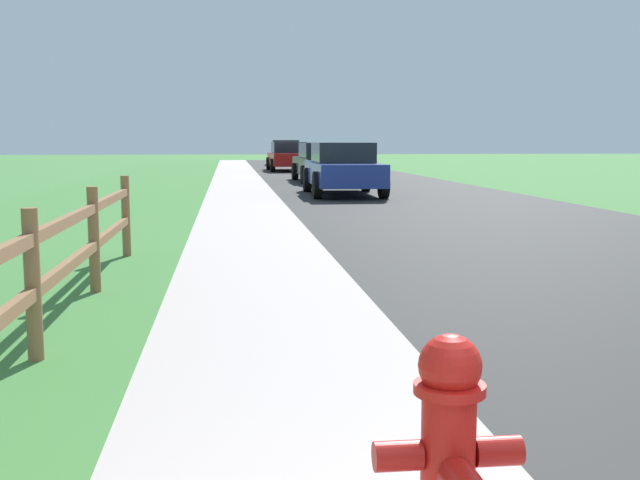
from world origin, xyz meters
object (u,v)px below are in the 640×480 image
object	(u,v)px
parked_suv_blue	(343,168)
parked_car_black	(324,162)
fire_hydrant	(449,457)
parked_car_red	(289,156)
parked_car_silver	(285,152)

from	to	relation	value
parked_suv_blue	parked_car_black	bearing A→B (deg)	87.36
fire_hydrant	parked_car_black	distance (m)	26.41
parked_car_black	parked_car_red	size ratio (longest dim) A/B	0.97
parked_suv_blue	fire_hydrant	bearing A→B (deg)	-97.39
parked_car_red	fire_hydrant	bearing A→B (deg)	-93.60
parked_suv_blue	parked_car_red	world-z (taller)	parked_suv_blue
fire_hydrant	parked_car_red	world-z (taller)	parked_car_red
parked_car_silver	parked_suv_blue	bearing A→B (deg)	-90.84
fire_hydrant	parked_car_silver	distance (m)	46.84
parked_car_black	parked_car_silver	world-z (taller)	parked_car_silver
parked_car_red	parked_car_silver	xyz separation A→B (m)	(0.57, 9.86, 0.08)
parked_suv_blue	parked_car_silver	size ratio (longest dim) A/B	0.99
fire_hydrant	parked_suv_blue	xyz separation A→B (m)	(2.49, 19.18, 0.29)
parked_suv_blue	parked_car_black	xyz separation A→B (m)	(0.33, 7.07, -0.02)
parked_car_black	parked_suv_blue	bearing A→B (deg)	-92.64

